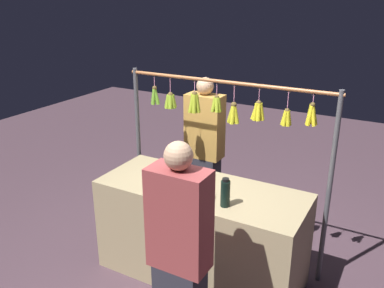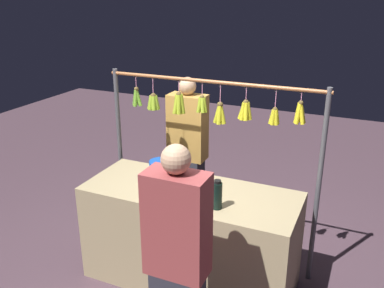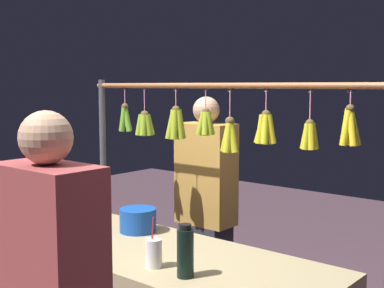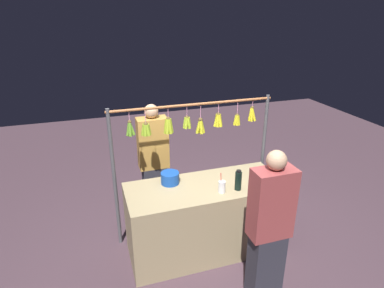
{
  "view_description": "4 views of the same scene",
  "coord_description": "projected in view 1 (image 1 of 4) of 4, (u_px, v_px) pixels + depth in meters",
  "views": [
    {
      "loc": [
        -1.5,
        2.87,
        2.52
      ],
      "look_at": [
        0.09,
        0.0,
        1.3
      ],
      "focal_mm": 38.35,
      "sensor_mm": 36.0,
      "label": 1
    },
    {
      "loc": [
        -1.32,
        2.92,
        2.52
      ],
      "look_at": [
        -0.02,
        0.0,
        1.33
      ],
      "focal_mm": 39.1,
      "sensor_mm": 36.0,
      "label": 2
    },
    {
      "loc": [
        -1.82,
        1.92,
        1.76
      ],
      "look_at": [
        -0.19,
        0.0,
        1.48
      ],
      "focal_mm": 49.26,
      "sensor_mm": 36.0,
      "label": 3
    },
    {
      "loc": [
        1.18,
        3.11,
        2.8
      ],
      "look_at": [
        0.17,
        0.0,
        1.45
      ],
      "focal_mm": 30.45,
      "sensor_mm": 36.0,
      "label": 4
    }
  ],
  "objects": [
    {
      "name": "vendor_person",
      "position": [
        204.0,
        154.0,
        4.54
      ],
      "size": [
        0.4,
        0.22,
        1.69
      ],
      "color": "#2D2D38",
      "rests_on": "ground"
    },
    {
      "name": "customer_person",
      "position": [
        180.0,
        261.0,
        2.74
      ],
      "size": [
        0.4,
        0.22,
        1.68
      ],
      "color": "#2D2D38",
      "rests_on": "ground"
    },
    {
      "name": "market_counter",
      "position": [
        201.0,
        232.0,
        3.75
      ],
      "size": [
        1.85,
        0.75,
        0.91
      ],
      "primitive_type": "cube",
      "color": "tan",
      "rests_on": "ground"
    },
    {
      "name": "drink_cup",
      "position": [
        203.0,
        193.0,
        3.36
      ],
      "size": [
        0.08,
        0.08,
        0.24
      ],
      "color": "silver",
      "rests_on": "market_counter"
    },
    {
      "name": "ground_plane",
      "position": [
        200.0,
        273.0,
        3.91
      ],
      "size": [
        12.0,
        12.0,
        0.0
      ],
      "primitive_type": "plane",
      "color": "#47333D"
    },
    {
      "name": "water_bottle",
      "position": [
        225.0,
        193.0,
        3.25
      ],
      "size": [
        0.08,
        0.08,
        0.24
      ],
      "color": "black",
      "rests_on": "market_counter"
    },
    {
      "name": "blue_bucket",
      "position": [
        175.0,
        165.0,
        3.89
      ],
      "size": [
        0.22,
        0.22,
        0.14
      ],
      "primitive_type": "cylinder",
      "color": "#1748A7",
      "rests_on": "market_counter"
    },
    {
      "name": "display_rack",
      "position": [
        222.0,
        128.0,
        3.83
      ],
      "size": [
        2.06,
        0.12,
        1.8
      ],
      "color": "#4C4C51",
      "rests_on": "ground"
    }
  ]
}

